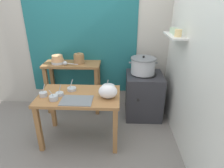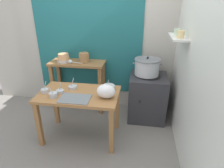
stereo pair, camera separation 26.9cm
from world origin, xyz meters
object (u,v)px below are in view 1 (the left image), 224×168
Objects in this scene: back_shelf_table at (73,75)px; bowl_stack_enamel at (58,60)px; prep_bowl_0 at (43,94)px; ladle at (66,63)px; prep_bowl_1 at (54,98)px; prep_table at (80,102)px; clay_pot at (79,59)px; prep_bowl_4 at (60,94)px; prep_bowl_3 at (72,89)px; stove_block at (143,95)px; steamer_pot at (143,66)px; plastic_bag at (108,91)px; serving_tray at (77,100)px; prep_bowl_2 at (108,87)px.

bowl_stack_enamel is (-0.23, -0.02, 0.29)m from back_shelf_table.
bowl_stack_enamel is 0.88m from prep_bowl_0.
ladle is 1.71× the size of prep_bowl_1.
back_shelf_table is at bearing 77.86° from prep_bowl_0.
back_shelf_table is (-0.27, 0.81, 0.07)m from prep_table.
prep_bowl_4 is at bearing -97.45° from clay_pot.
prep_bowl_3 is at bearing -88.55° from clay_pot.
prep_bowl_0 is at bearing -171.34° from prep_bowl_4.
stove_block is at bearing -6.01° from back_shelf_table.
steamer_pot is at bearing 28.88° from prep_bowl_0.
prep_bowl_0 is at bearing 179.17° from plastic_bag.
ladle is 0.88m from prep_bowl_1.
ladle is 0.76m from prep_bowl_4.
serving_tray is 2.68× the size of prep_bowl_4.
ladle is (-0.07, -0.11, 0.26)m from back_shelf_table.
prep_bowl_4 is at bearing 74.35° from prep_bowl_1.
ladle is (-1.27, -0.00, 0.02)m from steamer_pot.
prep_bowl_1 and prep_bowl_3 have the same top height.
prep_bowl_3 reaches higher than prep_table.
bowl_stack_enamel is 0.18m from ladle.
prep_bowl_3 is (-0.51, -0.06, -0.01)m from prep_bowl_2.
serving_tray is at bearing -166.39° from plastic_bag.
stove_block is 1.56m from prep_bowl_1.
steamer_pot is at bearing 0.15° from ladle.
serving_tray is at bearing -138.38° from stove_block.
prep_bowl_0 is at bearing -151.12° from steamer_pot.
plastic_bag is (-0.56, -0.76, 0.43)m from stove_block.
ladle is 0.64m from prep_bowl_3.
serving_tray is (0.00, -0.17, 0.12)m from prep_table.
clay_pot reaches higher than ladle.
prep_bowl_0 reaches higher than stove_block.
serving_tray is 0.29m from prep_bowl_4.
serving_tray is at bearing -136.50° from steamer_pot.
prep_bowl_4 is at bearing -148.12° from steamer_pot.
back_shelf_table reaches higher than prep_bowl_2.
clay_pot reaches higher than bowl_stack_enamel.
bowl_stack_enamel is at bearing 119.71° from prep_bowl_3.
bowl_stack_enamel reaches higher than prep_bowl_1.
ladle reaches higher than prep_table.
serving_tray is at bearing -62.07° from bowl_stack_enamel.
steamer_pot reaches higher than bowl_stack_enamel.
stove_block is 1.65m from prep_bowl_0.
stove_block is at bearing 40.78° from prep_bowl_2.
bowl_stack_enamel is 0.79m from prep_bowl_3.
steamer_pot is 1.07m from clay_pot.
plastic_bag is at bearing -58.55° from clay_pot.
prep_bowl_3 is at bearing -60.29° from bowl_stack_enamel.
prep_bowl_4 is (0.25, -0.82, -0.22)m from bowl_stack_enamel.
clay_pot is 1.01m from prep_bowl_1.
back_shelf_table is 3.67× the size of ladle.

